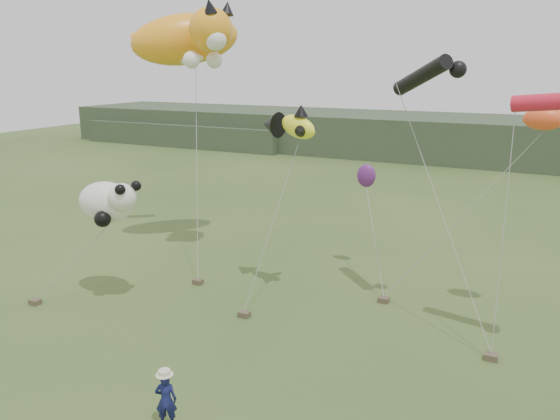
# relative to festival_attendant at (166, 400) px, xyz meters

# --- Properties ---
(ground) EXTENTS (120.00, 120.00, 0.00)m
(ground) POSITION_rel_festival_attendant_xyz_m (0.21, 1.71, -0.75)
(ground) COLOR #385123
(ground) RESTS_ON ground
(headland) EXTENTS (90.00, 13.00, 4.00)m
(headland) POSITION_rel_festival_attendant_xyz_m (-2.90, 46.40, 1.17)
(headland) COLOR #2D3D28
(headland) RESTS_ON ground
(festival_attendant) EXTENTS (0.65, 0.56, 1.50)m
(festival_attendant) POSITION_rel_festival_attendant_xyz_m (0.00, 0.00, 0.00)
(festival_attendant) COLOR #13184A
(festival_attendant) RESTS_ON ground
(sandbag_anchors) EXTENTS (16.56, 6.47, 0.20)m
(sandbag_anchors) POSITION_rel_festival_attendant_xyz_m (-1.05, 6.99, -0.65)
(sandbag_anchors) COLOR brown
(sandbag_anchors) RESTS_ON ground
(cat_kite) EXTENTS (6.90, 5.53, 3.10)m
(cat_kite) POSITION_rel_festival_attendant_xyz_m (-7.64, 12.50, 9.39)
(cat_kite) COLOR #FF9F1C
(cat_kite) RESTS_ON ground
(fish_kite) EXTENTS (2.70, 1.75, 1.41)m
(fish_kite) POSITION_rel_festival_attendant_xyz_m (-1.00, 9.19, 5.97)
(fish_kite) COLOR #F9FF29
(fish_kite) RESTS_ON ground
(tube_kites) EXTENTS (7.16, 3.82, 1.75)m
(tube_kites) POSITION_rel_festival_attendant_xyz_m (5.88, 9.30, 7.55)
(tube_kites) COLOR black
(tube_kites) RESTS_ON ground
(panda_kite) EXTENTS (2.80, 1.81, 1.74)m
(panda_kite) POSITION_rel_festival_attendant_xyz_m (-6.92, 5.68, 3.11)
(panda_kite) COLOR white
(panda_kite) RESTS_ON ground
(misc_kites) EXTENTS (7.85, 2.98, 3.83)m
(misc_kites) POSITION_rel_festival_attendant_xyz_m (5.08, 11.76, 5.30)
(misc_kites) COLOR #FB5223
(misc_kites) RESTS_ON ground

